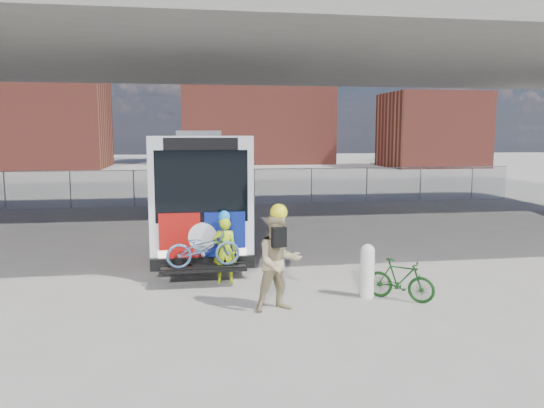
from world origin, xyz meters
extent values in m
plane|color=#9E9991|center=(0.00, 0.00, 0.00)|extent=(160.00, 160.00, 0.00)
cube|color=silver|center=(-2.00, 4.09, 1.95)|extent=(2.55, 12.00, 3.20)
cube|color=black|center=(-2.00, 4.59, 2.59)|extent=(2.61, 11.00, 1.28)
cube|color=black|center=(-2.00, -1.86, 2.33)|extent=(2.24, 0.12, 1.76)
cube|color=black|center=(-2.00, -1.86, 3.36)|extent=(1.78, 0.12, 0.30)
cube|color=black|center=(-2.00, -1.96, 0.45)|extent=(2.55, 0.20, 0.30)
cube|color=#980E0B|center=(-2.55, -1.93, 1.10)|extent=(1.00, 0.08, 1.20)
cube|color=navy|center=(-1.45, -1.93, 1.10)|extent=(1.00, 0.08, 1.20)
cylinder|color=silver|center=(-2.00, -1.95, 1.10)|extent=(0.70, 0.06, 0.70)
cube|color=gray|center=(-2.00, 4.09, 3.62)|extent=(1.28, 7.20, 0.14)
cube|color=black|center=(-2.00, -2.46, 0.45)|extent=(2.00, 0.70, 0.06)
cylinder|color=black|center=(-3.15, -0.31, 0.50)|extent=(0.30, 1.00, 1.00)
cylinder|color=black|center=(-0.85, -0.31, 0.50)|extent=(0.30, 1.00, 1.00)
cylinder|color=black|center=(-3.15, 8.29, 0.50)|extent=(0.30, 1.00, 1.00)
cylinder|color=black|center=(-0.85, 8.29, 0.50)|extent=(0.30, 1.00, 1.00)
cube|color=#980E0B|center=(-3.30, 0.29, 1.30)|extent=(0.06, 2.60, 1.70)
cube|color=navy|center=(-3.30, 1.89, 1.30)|extent=(0.06, 1.40, 1.70)
cube|color=#980E0B|center=(-0.70, 0.29, 1.30)|extent=(0.06, 2.60, 1.70)
cube|color=navy|center=(-0.70, 1.89, 1.30)|extent=(0.06, 1.40, 1.70)
imported|color=#466C9A|center=(-2.00, -2.46, 0.94)|extent=(1.80, 0.84, 0.91)
cube|color=#605E59|center=(0.00, 4.00, 6.75)|extent=(40.00, 16.00, 1.50)
cube|color=#605E59|center=(0.00, 4.00, 7.55)|extent=(40.00, 0.60, 0.80)
cylinder|color=gray|center=(-8.00, 12.00, 0.90)|extent=(0.06, 0.06, 1.80)
cylinder|color=gray|center=(-4.00, 12.00, 0.90)|extent=(0.06, 0.06, 1.80)
cylinder|color=gray|center=(0.00, 12.00, 0.90)|extent=(0.06, 0.06, 1.80)
cylinder|color=gray|center=(4.00, 12.00, 0.90)|extent=(0.06, 0.06, 1.80)
cylinder|color=gray|center=(8.00, 12.00, 0.90)|extent=(0.06, 0.06, 1.80)
cylinder|color=gray|center=(12.00, 12.00, 0.90)|extent=(0.06, 0.06, 1.80)
plane|color=gray|center=(0.00, 12.00, 0.90)|extent=(30.00, 0.00, 30.00)
cube|color=gray|center=(0.00, 12.00, 1.82)|extent=(30.00, 0.05, 0.04)
cube|color=maroon|center=(-18.00, 45.00, 5.00)|extent=(14.00, 10.00, 10.00)
cube|color=maroon|center=(6.00, 52.00, 6.00)|extent=(18.00, 12.00, 12.00)
cube|color=maroon|center=(24.00, 40.00, 4.00)|extent=(10.00, 8.00, 8.00)
cylinder|color=maroon|center=(14.00, 55.00, 12.50)|extent=(2.20, 2.20, 25.00)
cylinder|color=white|center=(1.55, -3.86, 0.52)|extent=(0.31, 0.31, 1.05)
sphere|color=white|center=(1.55, -3.86, 1.05)|extent=(0.31, 0.31, 0.31)
imported|color=#B7DA17|center=(-1.48, -2.21, 0.81)|extent=(0.61, 0.42, 1.62)
sphere|color=#1B8EEB|center=(-1.48, -2.21, 1.64)|extent=(0.28, 0.28, 0.28)
imported|color=tan|center=(-0.53, -4.43, 1.01)|extent=(1.11, 0.94, 2.02)
sphere|color=yellow|center=(-0.53, -4.43, 2.04)|extent=(0.35, 0.35, 0.35)
cube|color=black|center=(-0.56, -4.62, 1.57)|extent=(0.31, 0.21, 0.40)
imported|color=#133B13|center=(2.19, -4.18, 0.45)|extent=(1.44, 1.26, 0.90)
camera|label=1|loc=(-2.30, -14.79, 3.60)|focal=35.00mm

